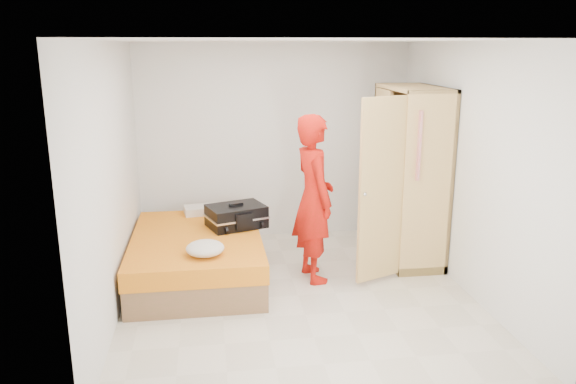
{
  "coord_description": "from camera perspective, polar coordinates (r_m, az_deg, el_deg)",
  "views": [
    {
      "loc": [
        -0.88,
        -5.38,
        2.56
      ],
      "look_at": [
        -0.03,
        0.5,
        1.0
      ],
      "focal_mm": 35.0,
      "sensor_mm": 36.0,
      "label": 1
    }
  ],
  "objects": [
    {
      "name": "room",
      "position": [
        5.59,
        1.08,
        1.7
      ],
      "size": [
        4.0,
        4.02,
        2.6
      ],
      "color": "beige",
      "rests_on": "ground"
    },
    {
      "name": "bed",
      "position": [
        6.45,
        -9.21,
        -6.47
      ],
      "size": [
        1.42,
        2.02,
        0.5
      ],
      "color": "brown",
      "rests_on": "ground"
    },
    {
      "name": "round_cushion",
      "position": [
        5.74,
        -8.42,
        -5.68
      ],
      "size": [
        0.39,
        0.39,
        0.15
      ],
      "primitive_type": "ellipsoid",
      "color": "silver",
      "rests_on": "bed"
    },
    {
      "name": "wardrobe",
      "position": [
        6.83,
        12.04,
        1.17
      ],
      "size": [
        1.13,
        1.41,
        2.1
      ],
      "color": "#E6B270",
      "rests_on": "ground"
    },
    {
      "name": "pillow",
      "position": [
        7.15,
        -8.35,
        -1.77
      ],
      "size": [
        0.56,
        0.34,
        0.1
      ],
      "primitive_type": "cube",
      "rotation": [
        0.0,
        0.0,
        0.15
      ],
      "color": "silver",
      "rests_on": "bed"
    },
    {
      "name": "person",
      "position": [
        6.16,
        2.62,
        -0.67
      ],
      "size": [
        0.55,
        0.74,
        1.86
      ],
      "primitive_type": "imported",
      "rotation": [
        0.0,
        0.0,
        1.74
      ],
      "color": "red",
      "rests_on": "ground"
    },
    {
      "name": "suitcase",
      "position": [
        6.57,
        -5.26,
        -2.46
      ],
      "size": [
        0.77,
        0.66,
        0.28
      ],
      "rotation": [
        0.0,
        0.0,
        0.33
      ],
      "color": "black",
      "rests_on": "bed"
    }
  ]
}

